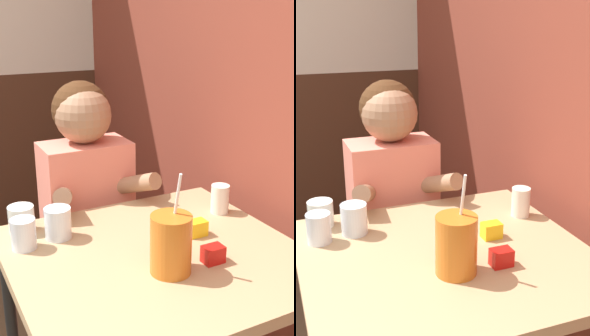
# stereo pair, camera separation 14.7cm
# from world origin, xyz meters

# --- Properties ---
(brick_wall_right) EXTENTS (0.08, 4.25, 2.70)m
(brick_wall_right) POSITION_xyz_m (1.53, 1.13, 1.35)
(brick_wall_right) COLOR brown
(brick_wall_right) RESTS_ON ground_plane
(main_table) EXTENTS (0.84, 0.80, 0.78)m
(main_table) POSITION_xyz_m (0.98, 0.44, 0.70)
(main_table) COLOR tan
(main_table) RESTS_ON ground_plane
(person_seated) EXTENTS (0.42, 0.41, 1.21)m
(person_seated) POSITION_xyz_m (0.97, 1.01, 0.65)
(person_seated) COLOR #EA7F6B
(person_seated) RESTS_ON ground_plane
(cocktail_pitcher) EXTENTS (0.11, 0.11, 0.29)m
(cocktail_pitcher) POSITION_xyz_m (0.97, 0.33, 0.86)
(cocktail_pitcher) COLOR #C6661E
(cocktail_pitcher) RESTS_ON main_table
(glass_near_pitcher) EXTENTS (0.07, 0.07, 0.09)m
(glass_near_pitcher) POSITION_xyz_m (0.64, 0.65, 0.83)
(glass_near_pitcher) COLOR silver
(glass_near_pitcher) RESTS_ON main_table
(glass_center) EXTENTS (0.08, 0.08, 0.09)m
(glass_center) POSITION_xyz_m (0.66, 0.77, 0.82)
(glass_center) COLOR silver
(glass_center) RESTS_ON main_table
(glass_far_side) EXTENTS (0.06, 0.06, 0.10)m
(glass_far_side) POSITION_xyz_m (1.32, 0.60, 0.83)
(glass_far_side) COLOR silver
(glass_far_side) RESTS_ON main_table
(glass_by_brick) EXTENTS (0.08, 0.08, 0.10)m
(glass_by_brick) POSITION_xyz_m (0.76, 0.67, 0.83)
(glass_by_brick) COLOR silver
(glass_by_brick) RESTS_ON main_table
(condiment_ketchup) EXTENTS (0.06, 0.04, 0.05)m
(condiment_ketchup) POSITION_xyz_m (1.10, 0.32, 0.80)
(condiment_ketchup) COLOR #B7140F
(condiment_ketchup) RESTS_ON main_table
(condiment_mustard) EXTENTS (0.06, 0.04, 0.05)m
(condiment_mustard) POSITION_xyz_m (1.15, 0.48, 0.80)
(condiment_mustard) COLOR yellow
(condiment_mustard) RESTS_ON main_table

